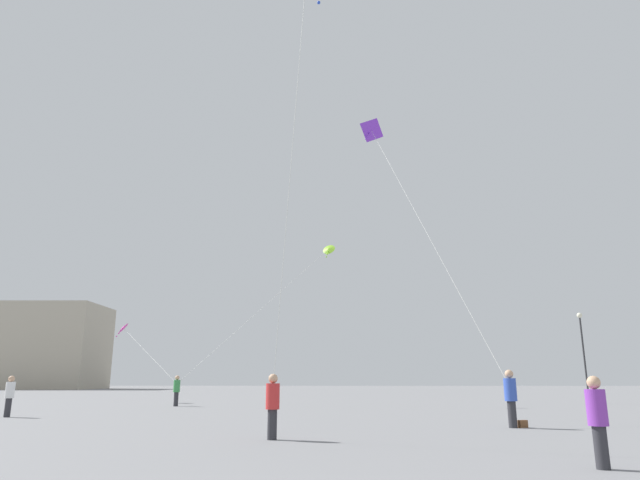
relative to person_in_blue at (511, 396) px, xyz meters
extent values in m
cylinder|color=#2D2D33|center=(0.00, 0.00, -0.60)|extent=(0.28, 0.28, 0.85)
cylinder|color=#3351B7|center=(0.00, 0.00, 0.20)|extent=(0.41, 0.41, 0.74)
sphere|color=tan|center=(0.00, 0.00, 0.70)|extent=(0.28, 0.28, 0.28)
cylinder|color=#2D2D33|center=(-7.47, -4.01, -0.63)|extent=(0.25, 0.25, 0.77)
cylinder|color=red|center=(-7.47, -4.01, 0.08)|extent=(0.37, 0.37, 0.67)
sphere|color=tan|center=(-7.47, -4.01, 0.54)|extent=(0.25, 0.25, 0.25)
cylinder|color=#2D2D33|center=(-1.04, -8.77, -0.65)|extent=(0.24, 0.24, 0.73)
cylinder|color=purple|center=(-1.04, -8.77, 0.03)|extent=(0.35, 0.35, 0.63)
sphere|color=tan|center=(-1.04, -8.77, 0.46)|extent=(0.24, 0.24, 0.24)
cylinder|color=#2D2D33|center=(-19.75, 4.66, -0.63)|extent=(0.25, 0.25, 0.77)
cylinder|color=white|center=(-19.75, 4.66, 0.09)|extent=(0.37, 0.37, 0.67)
sphere|color=tan|center=(-19.75, 4.66, 0.55)|extent=(0.25, 0.25, 0.25)
cylinder|color=#2D2D33|center=(-15.50, 14.84, -0.61)|extent=(0.27, 0.27, 0.82)
cylinder|color=#388C47|center=(-15.50, 14.84, 0.15)|extent=(0.39, 0.39, 0.71)
sphere|color=tan|center=(-15.50, 14.84, 0.64)|extent=(0.27, 0.27, 0.27)
cone|color=#D12899|center=(-21.63, 21.29, 4.24)|extent=(0.88, 1.06, 0.77)
sphere|color=#D12899|center=(-21.77, 21.29, 4.03)|extent=(0.10, 0.10, 0.10)
sphere|color=#D12899|center=(-21.91, 21.29, 3.82)|extent=(0.10, 0.10, 0.10)
sphere|color=#D12899|center=(-22.05, 21.29, 3.61)|extent=(0.10, 0.10, 0.10)
cylinder|color=silver|center=(-18.57, 18.06, 2.26)|extent=(6.14, 6.47, 3.98)
pyramid|color=purple|center=(-3.74, 10.70, 14.69)|extent=(1.50, 1.65, 0.96)
sphere|color=purple|center=(-3.83, 10.61, 14.46)|extent=(0.10, 0.10, 0.10)
sphere|color=purple|center=(-3.95, 10.53, 14.25)|extent=(0.10, 0.10, 0.10)
sphere|color=purple|center=(-4.06, 10.45, 14.04)|extent=(0.10, 0.10, 0.10)
cylinder|color=silver|center=(-1.86, 5.34, 7.48)|extent=(3.73, 10.70, 14.40)
cone|color=#8CD12D|center=(-6.37, 17.13, 9.08)|extent=(0.99, 0.82, 0.77)
sphere|color=#8CD12D|center=(-6.42, 17.00, 8.87)|extent=(0.10, 0.10, 0.10)
sphere|color=#8CD12D|center=(-6.48, 16.87, 8.66)|extent=(0.10, 0.10, 0.10)
sphere|color=#8CD12D|center=(-6.53, 16.74, 8.45)|extent=(0.10, 0.10, 0.10)
cylinder|color=silver|center=(-10.94, 15.98, 4.68)|extent=(9.14, 2.31, 8.81)
sphere|color=blue|center=(-6.22, -4.74, 11.68)|extent=(0.10, 0.10, 0.10)
cylinder|color=silver|center=(-7.04, -4.45, 6.29)|extent=(0.89, 0.91, 12.03)
cube|color=#B2A893|center=(-61.37, 77.95, 6.18)|extent=(27.12, 14.45, 14.40)
cylinder|color=#2D2D30|center=(10.86, 19.65, 1.83)|extent=(0.12, 0.12, 5.70)
sphere|color=#EAE5C6|center=(10.86, 19.65, 4.83)|extent=(0.36, 0.36, 0.36)
cube|color=brown|center=(0.35, 0.10, -0.90)|extent=(0.35, 0.26, 0.24)
camera|label=1|loc=(-5.66, -19.41, 0.51)|focal=31.26mm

